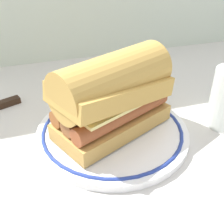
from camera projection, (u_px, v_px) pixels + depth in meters
The scene contains 3 objects.
ground_plane at pixel (118, 134), 0.48m from camera, with size 1.50×1.50×0.00m, color beige.
plate at pixel (112, 131), 0.48m from camera, with size 0.25×0.25×0.01m.
sausage_sandwich at pixel (112, 94), 0.44m from camera, with size 0.21×0.16×0.13m.
Camera 1 is at (-0.12, -0.37, 0.29)m, focal length 46.07 mm.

